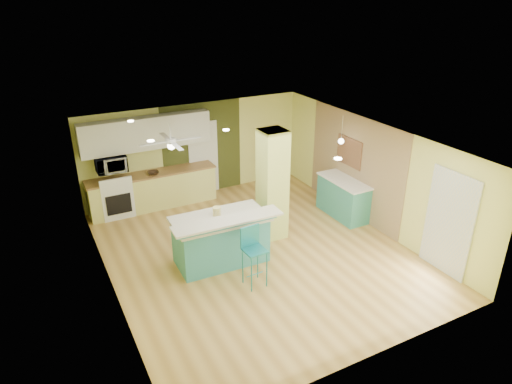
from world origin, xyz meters
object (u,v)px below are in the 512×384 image
peninsula (221,239)px  bar_stool (253,247)px  side_counter (343,198)px  fruit_bowl (153,173)px  canister (217,211)px

peninsula → bar_stool: (0.22, -0.96, 0.26)m
peninsula → side_counter: peninsula is taller
peninsula → fruit_bowl: 3.15m
fruit_bowl → side_counter: bearing=-32.6°
bar_stool → fruit_bowl: size_ratio=4.15×
fruit_bowl → canister: bearing=-80.9°
bar_stool → fruit_bowl: (-0.70, 4.04, 0.18)m
side_counter → bar_stool: bearing=-155.5°
canister → side_counter: bearing=6.2°
canister → fruit_bowl: bearing=99.1°
bar_stool → fruit_bowl: bearing=97.0°
peninsula → bar_stool: bar_stool is taller
bar_stool → side_counter: size_ratio=0.81×
fruit_bowl → canister: canister is taller
side_counter → canister: canister is taller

